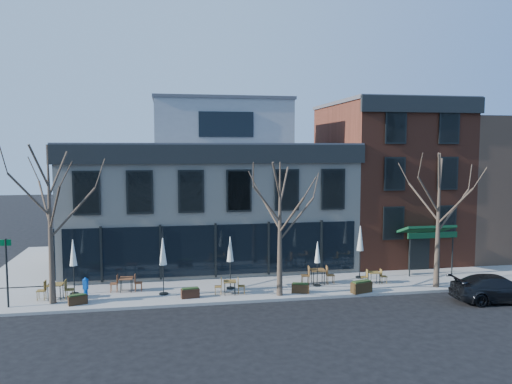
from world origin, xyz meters
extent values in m
plane|color=black|center=(0.00, 0.00, 0.00)|extent=(120.00, 120.00, 0.00)
cube|color=gray|center=(3.25, -2.15, 0.07)|extent=(33.50, 4.70, 0.15)
cube|color=gray|center=(-11.25, 6.00, 0.07)|extent=(4.50, 12.00, 0.15)
cube|color=beige|center=(0.00, 5.00, 4.00)|extent=(18.00, 10.00, 8.00)
cube|color=#47474C|center=(0.00, 5.00, 8.05)|extent=(18.30, 10.30, 0.30)
cube|color=black|center=(0.00, -0.12, 7.55)|extent=(18.30, 0.25, 1.10)
cube|color=black|center=(-9.12, 5.00, 7.55)|extent=(0.25, 10.30, 1.10)
cube|color=black|center=(0.00, -0.06, 1.90)|extent=(17.20, 0.12, 3.00)
cube|color=black|center=(-9.06, 4.00, 1.90)|extent=(0.12, 7.50, 3.00)
cube|color=gray|center=(1.00, 6.00, 9.60)|extent=(9.00, 6.50, 3.00)
cube|color=brown|center=(13.00, 5.00, 5.50)|extent=(8.00, 10.00, 11.00)
cube|color=#47474C|center=(13.00, 5.00, 11.05)|extent=(8.20, 10.20, 0.25)
cube|color=black|center=(13.00, -0.12, 10.60)|extent=(8.20, 0.25, 1.00)
cube|color=#0C351C|center=(13.00, -0.85, 2.90)|extent=(3.20, 1.66, 0.67)
cube|color=black|center=(13.00, -0.05, 1.25)|extent=(1.40, 0.10, 2.50)
cube|color=#8C664C|center=(23.00, 6.00, 5.00)|extent=(12.00, 12.00, 10.00)
cone|color=#382B21|center=(-8.50, -3.20, 4.11)|extent=(0.34, 0.34, 7.92)
cylinder|color=#382B21|center=(-7.43, -3.01, 4.68)|extent=(2.23, 0.50, 2.48)
cylinder|color=#382B21|center=(-8.95, -2.23, 5.14)|extent=(1.03, 2.05, 2.14)
cylinder|color=#382B21|center=(-9.34, -3.51, 5.65)|extent=(1.80, 0.75, 2.21)
cylinder|color=#382B21|center=(-8.05, -4.16, 5.05)|extent=(1.03, 2.04, 2.28)
cone|color=#382B21|center=(3.00, -3.90, 3.67)|extent=(0.34, 0.34, 7.04)
cylinder|color=#382B21|center=(3.95, -3.73, 4.18)|extent=(2.00, 0.46, 2.21)
cylinder|color=#382B21|center=(2.60, -3.04, 4.59)|extent=(0.93, 1.84, 1.91)
cylinder|color=#382B21|center=(2.25, -4.17, 5.04)|extent=(1.61, 0.68, 1.97)
cylinder|color=#382B21|center=(3.40, -4.76, 4.51)|extent=(0.93, 1.83, 2.03)
cone|color=#382B21|center=(12.00, -3.90, 3.89)|extent=(0.34, 0.34, 7.48)
cylinder|color=#382B21|center=(13.01, -3.72, 4.43)|extent=(2.12, 0.48, 2.35)
cylinder|color=#382B21|center=(11.57, -2.99, 4.86)|extent=(0.98, 1.94, 2.03)
cylinder|color=#382B21|center=(11.20, -4.19, 5.35)|extent=(1.71, 0.71, 2.09)
cylinder|color=#382B21|center=(12.42, -4.81, 4.78)|extent=(0.98, 1.94, 2.16)
cylinder|color=black|center=(-10.50, -3.50, 1.85)|extent=(0.10, 0.10, 3.40)
cube|color=#005926|center=(-10.50, -3.50, 3.35)|extent=(0.50, 0.04, 0.30)
imported|color=black|center=(13.91, -6.48, 0.69)|extent=(4.87, 2.30, 1.37)
cylinder|color=#0C419C|center=(-6.87, -3.47, 0.50)|extent=(0.20, 0.20, 0.71)
cube|color=#0C419C|center=(-6.87, -3.47, 1.11)|extent=(0.27, 0.25, 0.51)
cone|color=#0C419C|center=(-6.87, -3.47, 1.41)|extent=(0.26, 0.26, 0.12)
cube|color=brown|center=(-8.50, -2.55, 0.93)|extent=(0.77, 0.77, 0.04)
cylinder|color=black|center=(-8.81, -2.84, 0.53)|extent=(0.04, 0.04, 0.77)
cylinder|color=black|center=(-8.21, -2.86, 0.53)|extent=(0.04, 0.04, 0.77)
cylinder|color=black|center=(-8.79, -2.24, 0.53)|extent=(0.04, 0.04, 0.77)
cylinder|color=black|center=(-8.19, -2.26, 0.53)|extent=(0.04, 0.04, 0.77)
cube|color=brown|center=(-5.03, -1.75, 0.88)|extent=(0.73, 0.73, 0.04)
cylinder|color=black|center=(-5.32, -2.01, 0.51)|extent=(0.04, 0.04, 0.72)
cylinder|color=black|center=(-4.76, -2.04, 0.51)|extent=(0.04, 0.04, 0.72)
cylinder|color=black|center=(-5.30, -1.46, 0.51)|extent=(0.04, 0.04, 0.72)
cylinder|color=black|center=(-4.74, -1.48, 0.51)|extent=(0.04, 0.04, 0.72)
cube|color=brown|center=(0.43, -3.26, 0.84)|extent=(0.72, 0.72, 0.04)
cylinder|color=black|center=(0.14, -3.50, 0.49)|extent=(0.04, 0.04, 0.68)
cylinder|color=black|center=(0.67, -3.55, 0.49)|extent=(0.04, 0.04, 0.68)
cylinder|color=black|center=(0.19, -2.97, 0.49)|extent=(0.04, 0.04, 0.68)
cylinder|color=black|center=(0.72, -3.02, 0.49)|extent=(0.04, 0.04, 0.68)
cube|color=brown|center=(5.64, -2.17, 0.96)|extent=(0.86, 0.86, 0.04)
cylinder|color=black|center=(5.30, -2.45, 0.55)|extent=(0.04, 0.04, 0.80)
cylinder|color=black|center=(5.91, -2.51, 0.55)|extent=(0.04, 0.04, 0.80)
cylinder|color=black|center=(5.36, -1.83, 0.55)|extent=(0.04, 0.04, 0.80)
cylinder|color=black|center=(5.98, -1.89, 0.55)|extent=(0.04, 0.04, 0.80)
cube|color=brown|center=(8.85, -2.62, 0.79)|extent=(0.67, 0.67, 0.04)
cylinder|color=black|center=(8.58, -2.84, 0.47)|extent=(0.04, 0.04, 0.64)
cylinder|color=black|center=(9.07, -2.89, 0.47)|extent=(0.04, 0.04, 0.64)
cylinder|color=black|center=(8.62, -2.35, 0.47)|extent=(0.04, 0.04, 0.64)
cylinder|color=black|center=(9.11, -2.40, 0.47)|extent=(0.04, 0.04, 0.64)
cylinder|color=black|center=(-7.71, -1.81, 0.18)|extent=(0.47, 0.47, 0.06)
cylinder|color=black|center=(-7.71, -1.81, 1.33)|extent=(0.05, 0.05, 2.36)
cone|color=silver|center=(-7.71, -1.81, 2.40)|extent=(0.39, 0.39, 1.39)
cylinder|color=black|center=(-3.04, -2.66, 0.18)|extent=(0.49, 0.49, 0.07)
cylinder|color=black|center=(-3.04, -2.66, 1.37)|extent=(0.06, 0.06, 2.43)
cone|color=silver|center=(-3.04, -2.66, 2.47)|extent=(0.40, 0.40, 1.44)
cylinder|color=black|center=(0.59, -2.22, 0.18)|extent=(0.47, 0.47, 0.06)
cylinder|color=black|center=(0.59, -2.22, 1.32)|extent=(0.05, 0.05, 2.33)
cone|color=beige|center=(0.59, -2.22, 2.38)|extent=(0.38, 0.38, 1.38)
cylinder|color=black|center=(5.48, -2.55, 0.18)|extent=(0.41, 0.41, 0.06)
cylinder|color=black|center=(5.48, -2.55, 1.16)|extent=(0.05, 0.05, 2.03)
cone|color=silver|center=(5.48, -2.55, 2.09)|extent=(0.33, 0.33, 1.20)
cylinder|color=black|center=(8.51, -1.31, 0.18)|extent=(0.50, 0.50, 0.07)
cylinder|color=black|center=(8.51, -1.31, 1.41)|extent=(0.06, 0.06, 2.52)
cone|color=beige|center=(8.51, -1.31, 2.55)|extent=(0.41, 0.41, 1.49)
cube|color=black|center=(-7.24, -3.64, 0.38)|extent=(0.98, 0.65, 0.45)
cube|color=#1E3314|center=(-7.24, -3.64, 0.62)|extent=(0.87, 0.55, 0.07)
cube|color=black|center=(-1.67, -3.52, 0.38)|extent=(0.98, 0.51, 0.47)
cube|color=#1E3314|center=(-1.67, -3.52, 0.64)|extent=(0.88, 0.42, 0.07)
cube|color=#332111|center=(4.20, -3.68, 0.39)|extent=(1.02, 0.63, 0.47)
cube|color=#1E3314|center=(4.20, -3.68, 0.64)|extent=(0.91, 0.53, 0.08)
cube|color=#322310|center=(7.45, -4.20, 0.44)|extent=(1.23, 0.76, 0.57)
cube|color=#1E3314|center=(7.45, -4.20, 0.75)|extent=(1.09, 0.64, 0.09)
camera|label=1|loc=(-2.79, -29.03, 7.93)|focal=35.00mm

